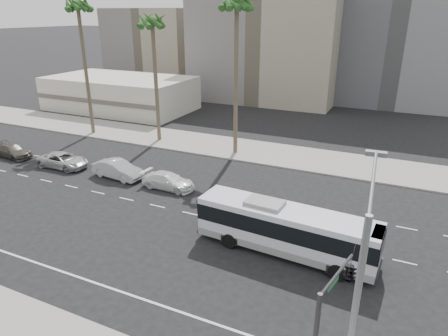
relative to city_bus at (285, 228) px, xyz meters
The scene contains 16 objects.
ground 5.60m from the city_bus, 158.12° to the left, with size 700.00×700.00×0.00m, color black.
sidewalk_north 18.24m from the city_bus, 105.79° to the left, with size 120.00×7.00×0.15m, color gray.
commercial_low 44.77m from the city_bus, 141.32° to the left, with size 22.00×12.16×5.00m.
midrise_beige_west 50.48m from the city_bus, 109.83° to the left, with size 24.00×18.00×18.00m, color gray.
midrise_gray_center 55.24m from the city_bus, 86.76° to the left, with size 20.00×20.00×26.00m, color #595A5E.
midrise_beige_far 67.68m from the city_bus, 129.56° to the left, with size 18.00×16.00×15.00m, color gray.
city_bus is the anchor object (origin of this frame).
car_a 13.14m from the city_bus, 156.20° to the left, with size 4.76×1.93×1.38m, color white.
car_b 18.31m from the city_bus, 162.93° to the left, with size 4.98×1.74×1.64m, color #B5B5B9.
car_c 24.66m from the city_bus, 167.70° to the left, with size 5.16×2.38×1.43m, color #ABABAB.
car_d 31.62m from the city_bus, behind, with size 4.71×1.91×1.37m, color #47433B.
streetlight_corner 12.01m from the city_bus, 63.45° to the right, with size 0.78×4.49×9.56m.
traffic_signal 9.32m from the city_bus, 59.15° to the right, with size 2.60×3.53×5.59m.
palm_near 23.13m from the city_bus, 122.67° to the left, with size 4.84×4.84×16.31m.
palm_mid 28.59m from the city_bus, 140.85° to the left, with size 4.69×4.69×14.49m.
palm_far 35.85m from the city_bus, 152.23° to the left, with size 4.71×4.71×16.19m.
Camera 1 is at (10.49, -23.16, 14.26)m, focal length 31.73 mm.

